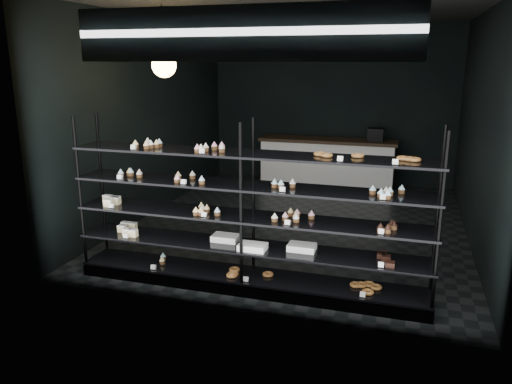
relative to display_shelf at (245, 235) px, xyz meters
The scene contains 5 objects.
room 2.64m from the display_shelf, 87.86° to the left, with size 5.01×6.01×3.20m.
display_shelf is the anchor object (origin of this frame).
signage 2.18m from the display_shelf, 79.12° to the right, with size 3.30×0.05×0.50m.
pendant_lamp 2.46m from the display_shelf, 146.28° to the left, with size 0.31×0.31×0.88m.
service_counter 4.95m from the display_shelf, 88.41° to the left, with size 2.73×0.65×1.23m.
Camera 1 is at (1.54, -7.41, 2.52)m, focal length 35.00 mm.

